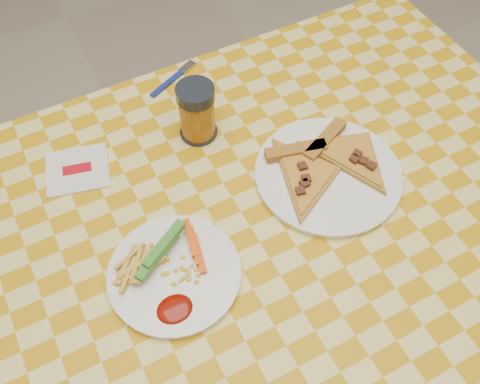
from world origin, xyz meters
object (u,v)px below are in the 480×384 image
plate_left (175,275)px  drink_glass (197,112)px  table (250,247)px  plate_right (328,175)px

plate_left → drink_glass: bearing=57.8°
table → plate_left: bearing=-170.2°
plate_right → drink_glass: 0.27m
table → plate_left: 0.18m
table → drink_glass: size_ratio=10.75×
table → drink_glass: bearing=87.2°
plate_right → drink_glass: bearing=128.4°
table → drink_glass: drink_glass is taller
plate_left → plate_right: (0.33, 0.06, 0.00)m
plate_left → drink_glass: size_ratio=1.79×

